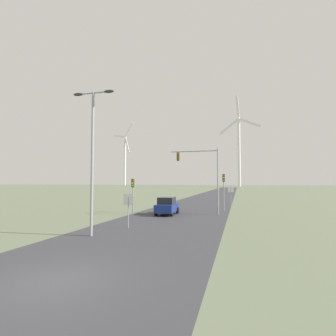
% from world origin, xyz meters
% --- Properties ---
extents(ground_plane, '(600.00, 600.00, 0.00)m').
position_xyz_m(ground_plane, '(0.00, 0.00, 0.00)').
color(ground_plane, '#667056').
extents(road_surface, '(10.00, 240.00, 0.01)m').
position_xyz_m(road_surface, '(0.00, 48.00, 0.00)').
color(road_surface, '#38383D').
rests_on(road_surface, ground).
extents(streetlamp, '(2.93, 0.32, 9.29)m').
position_xyz_m(streetlamp, '(-3.00, 7.02, 5.86)').
color(streetlamp, '#93999E').
rests_on(streetlamp, ground).
extents(stop_sign_near, '(0.81, 0.07, 2.50)m').
position_xyz_m(stop_sign_near, '(-1.86, 10.21, 1.75)').
color(stop_sign_near, '#93999E').
rests_on(stop_sign_near, ground).
extents(stop_sign_far, '(0.81, 0.07, 2.79)m').
position_xyz_m(stop_sign_far, '(4.98, 29.95, 1.95)').
color(stop_sign_far, '#93999E').
rests_on(stop_sign_far, ground).
extents(traffic_light_post_near_left, '(0.28, 0.34, 3.75)m').
position_xyz_m(traffic_light_post_near_left, '(-4.80, 18.00, 2.75)').
color(traffic_light_post_near_left, '#93999E').
rests_on(traffic_light_post_near_left, ground).
extents(traffic_light_post_near_right, '(0.28, 0.34, 4.34)m').
position_xyz_m(traffic_light_post_near_right, '(4.35, 23.63, 3.17)').
color(traffic_light_post_near_right, '#93999E').
rests_on(traffic_light_post_near_right, ground).
extents(traffic_light_mast_overhead, '(5.10, 0.35, 6.98)m').
position_xyz_m(traffic_light_mast_overhead, '(2.30, 19.98, 4.96)').
color(traffic_light_mast_overhead, '#93999E').
rests_on(traffic_light_mast_overhead, ground).
extents(car_approaching, '(1.99, 4.18, 1.83)m').
position_xyz_m(car_approaching, '(-1.23, 18.73, 0.91)').
color(car_approaching, navy).
rests_on(car_approaching, ground).
extents(wind_turbine_far_left, '(28.18, 12.48, 66.57)m').
position_xyz_m(wind_turbine_far_left, '(-111.52, 250.18, 31.39)').
color(wind_turbine_far_left, white).
rests_on(wind_turbine_far_left, ground).
extents(wind_turbine_left, '(31.92, 10.93, 72.20)m').
position_xyz_m(wind_turbine_left, '(6.68, 203.45, 32.15)').
color(wind_turbine_left, white).
rests_on(wind_turbine_left, ground).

